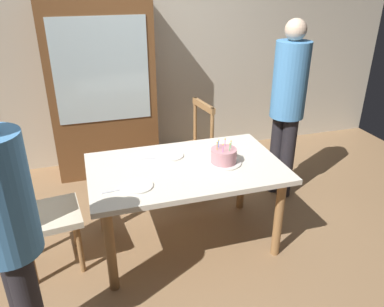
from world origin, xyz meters
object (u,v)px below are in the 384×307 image
object	(u,v)px
birthday_cake	(224,157)
person_guest	(288,101)
chair_upholstered	(35,209)
china_cabinet	(102,90)
dining_table	(186,176)
person_celebrant	(7,229)
chair_spindle_back	(188,152)
plate_far_side	(170,155)
plate_near_celebrant	(138,186)

from	to	relation	value
birthday_cake	person_guest	size ratio (longest dim) A/B	0.16
chair_upholstered	china_cabinet	size ratio (longest dim) A/B	0.50
dining_table	person_celebrant	distance (m)	1.41
birthday_cake	person_celebrant	distance (m)	1.62
dining_table	china_cabinet	size ratio (longest dim) A/B	0.79
chair_spindle_back	chair_upholstered	bearing A→B (deg)	-151.23
plate_far_side	person_celebrant	xyz separation A→B (m)	(-1.08, -0.97, 0.18)
person_celebrant	chair_upholstered	bearing A→B (deg)	88.85
birthday_cake	chair_spindle_back	xyz separation A→B (m)	(-0.05, 0.83, -0.32)
chair_upholstered	china_cabinet	world-z (taller)	china_cabinet
plate_far_side	birthday_cake	bearing A→B (deg)	-33.86
plate_near_celebrant	chair_upholstered	world-z (taller)	chair_upholstered
chair_upholstered	china_cabinet	distance (m)	1.72
plate_near_celebrant	china_cabinet	size ratio (longest dim) A/B	0.12
dining_table	birthday_cake	xyz separation A→B (m)	(0.30, -0.04, 0.15)
dining_table	birthday_cake	bearing A→B (deg)	-8.11
birthday_cake	chair_upholstered	size ratio (longest dim) A/B	0.29
plate_near_celebrant	china_cabinet	world-z (taller)	china_cabinet
china_cabinet	person_guest	bearing A→B (deg)	-32.95
chair_spindle_back	person_guest	size ratio (longest dim) A/B	0.55
person_guest	china_cabinet	bearing A→B (deg)	147.05
birthday_cake	plate_near_celebrant	world-z (taller)	birthday_cake
birthday_cake	dining_table	bearing A→B (deg)	171.89
person_guest	chair_upholstered	bearing A→B (deg)	-168.21
plate_far_side	chair_spindle_back	bearing A→B (deg)	60.88
birthday_cake	plate_far_side	xyz separation A→B (m)	(-0.37, 0.25, -0.05)
plate_near_celebrant	plate_far_side	distance (m)	0.53
person_celebrant	plate_far_side	bearing A→B (deg)	41.87
person_celebrant	birthday_cake	bearing A→B (deg)	26.35
person_celebrant	person_guest	size ratio (longest dim) A/B	0.93
plate_far_side	person_celebrant	size ratio (longest dim) A/B	0.14
birthday_cake	person_celebrant	size ratio (longest dim) A/B	0.17
dining_table	chair_upholstered	size ratio (longest dim) A/B	1.58
plate_near_celebrant	plate_far_side	bearing A→B (deg)	50.79
plate_near_celebrant	person_guest	world-z (taller)	person_guest
person_guest	chair_spindle_back	bearing A→B (deg)	162.48
plate_far_side	chair_spindle_back	world-z (taller)	chair_spindle_back
plate_near_celebrant	chair_spindle_back	bearing A→B (deg)	56.38
chair_spindle_back	china_cabinet	size ratio (longest dim) A/B	0.50
chair_upholstered	person_celebrant	bearing A→B (deg)	-91.15
birthday_cake	person_guest	bearing A→B (deg)	32.59
plate_near_celebrant	chair_upholstered	xyz separation A→B (m)	(-0.73, 0.23, -0.20)
chair_upholstered	person_celebrant	distance (m)	0.87
birthday_cake	plate_near_celebrant	size ratio (longest dim) A/B	1.27
birthday_cake	plate_far_side	distance (m)	0.45
dining_table	person_guest	bearing A→B (deg)	23.61
chair_spindle_back	chair_upholstered	size ratio (longest dim) A/B	1.00
birthday_cake	person_celebrant	world-z (taller)	person_celebrant
plate_near_celebrant	plate_far_side	world-z (taller)	same
dining_table	chair_upholstered	distance (m)	1.14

